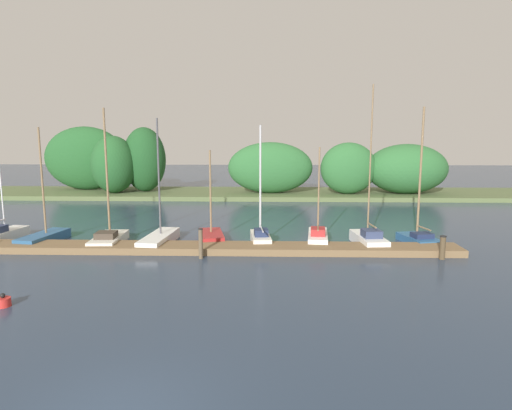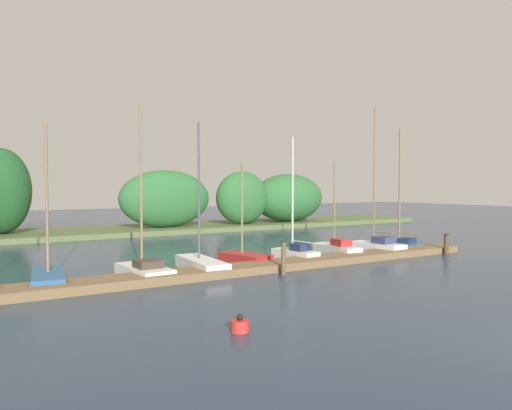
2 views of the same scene
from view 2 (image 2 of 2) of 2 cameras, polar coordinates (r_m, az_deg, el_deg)
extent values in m
cube|color=brown|center=(22.88, 1.38, -7.09)|extent=(25.66, 1.80, 0.35)
cube|color=#56663D|center=(42.04, -15.05, -2.88)|extent=(61.10, 8.00, 0.40)
ellipsoid|color=#2D6633|center=(45.01, -1.61, 0.84)|extent=(5.19, 3.14, 4.79)
ellipsoid|color=#2D6633|center=(48.41, 3.74, 0.84)|extent=(7.63, 4.84, 4.65)
ellipsoid|color=#1E4C23|center=(40.04, -27.39, 1.45)|extent=(4.09, 3.90, 6.22)
ellipsoid|color=#2D6633|center=(42.10, -10.43, 0.72)|extent=(8.00, 3.32, 4.81)
cube|color=#285684|center=(20.82, -22.91, -7.94)|extent=(1.69, 3.53, 0.53)
cube|color=#285684|center=(22.32, -22.95, -7.33)|extent=(0.77, 0.94, 0.45)
cylinder|color=#7F6647|center=(20.76, -23.05, 0.78)|extent=(0.11, 0.11, 5.78)
cube|color=silver|center=(21.48, -12.80, -7.56)|extent=(1.55, 3.45, 0.49)
cube|color=silver|center=(22.87, -14.32, -7.04)|extent=(0.79, 0.89, 0.42)
cube|color=#3D3328|center=(21.03, -12.36, -6.66)|extent=(1.07, 1.07, 0.32)
cylinder|color=#7F6647|center=(21.40, -13.15, 2.21)|extent=(0.11, 0.11, 6.81)
cube|color=white|center=(22.59, -6.31, -6.94)|extent=(1.50, 4.10, 0.57)
cube|color=white|center=(24.27, -7.88, -6.38)|extent=(0.72, 1.06, 0.48)
cylinder|color=#4C4C51|center=(22.59, -6.63, 1.68)|extent=(0.10, 0.10, 6.20)
cube|color=maroon|center=(24.55, -1.29, -6.24)|extent=(1.75, 3.03, 0.53)
cube|color=maroon|center=(25.49, -3.27, -5.98)|extent=(0.79, 0.83, 0.45)
cylinder|color=#7F6647|center=(24.46, -1.64, -0.29)|extent=(0.10, 0.10, 4.54)
cube|color=silver|center=(25.67, 4.55, -5.84)|extent=(1.23, 2.79, 0.56)
cube|color=silver|center=(26.57, 2.74, -5.62)|extent=(0.59, 0.73, 0.48)
cube|color=#1E2847|center=(25.36, 5.07, -4.87)|extent=(0.80, 0.88, 0.37)
cylinder|color=#B7B7BC|center=(25.57, 4.26, 1.34)|extent=(0.11, 0.11, 5.84)
cylinder|color=#B7B7BC|center=(25.13, 5.52, -4.29)|extent=(0.26, 1.83, 0.07)
cube|color=white|center=(27.87, 9.32, -5.20)|extent=(1.35, 3.38, 0.58)
cube|color=white|center=(29.07, 7.59, -4.94)|extent=(0.64, 0.88, 0.49)
cube|color=maroon|center=(27.48, 9.83, -4.30)|extent=(0.86, 1.06, 0.38)
cylinder|color=#7F6647|center=(27.85, 9.05, 0.21)|extent=(0.09, 0.09, 4.66)
cylinder|color=#7F6647|center=(27.52, 9.74, -3.91)|extent=(0.20, 1.29, 0.07)
cube|color=white|center=(29.37, 13.83, -4.85)|extent=(1.52, 3.36, 0.59)
cube|color=white|center=(30.29, 11.64, -4.67)|extent=(0.74, 0.88, 0.51)
cube|color=#2D3856|center=(29.07, 14.48, -3.95)|extent=(1.00, 1.06, 0.39)
cylinder|color=#7F6647|center=(29.31, 13.53, 3.43)|extent=(0.08, 0.08, 7.87)
cylinder|color=#7F6647|center=(29.05, 14.43, -3.09)|extent=(0.21, 1.37, 0.07)
cube|color=#285684|center=(31.92, 16.53, -4.48)|extent=(1.88, 2.84, 0.41)
cube|color=#285684|center=(32.50, 14.71, -4.38)|extent=(0.87, 0.80, 0.35)
cube|color=#1E2847|center=(31.73, 17.05, -3.92)|extent=(1.16, 0.98, 0.27)
cylinder|color=#7F6647|center=(31.80, 16.29, 2.15)|extent=(0.12, 0.12, 6.96)
cylinder|color=#7F6647|center=(31.64, 17.21, -3.16)|extent=(0.36, 1.35, 0.08)
cylinder|color=brown|center=(21.66, 3.20, -6.17)|extent=(0.20, 0.20, 1.43)
cylinder|color=black|center=(21.57, 3.20, -4.23)|extent=(0.23, 0.23, 0.04)
cylinder|color=#4C3D28|center=(30.04, 21.16, -4.29)|extent=(0.27, 0.27, 1.10)
cylinder|color=black|center=(29.98, 21.18, -3.20)|extent=(0.31, 0.31, 0.04)
cylinder|color=red|center=(13.46, -1.88, -13.82)|extent=(0.50, 0.50, 0.31)
sphere|color=black|center=(13.39, -1.88, -12.84)|extent=(0.17, 0.17, 0.17)
camera|label=1|loc=(16.33, 69.81, 7.93)|focal=31.41mm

